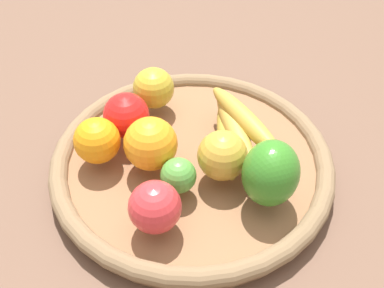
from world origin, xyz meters
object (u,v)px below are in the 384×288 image
apple_3 (154,88)px  apple_2 (152,206)px  lime_0 (178,176)px  orange_0 (97,141)px  apple_0 (222,156)px  bell_pepper (271,173)px  apple_1 (126,116)px  banana_bunch (236,128)px  orange_1 (151,144)px

apple_3 → apple_2: bearing=-157.3°
lime_0 → orange_0: size_ratio=0.73×
apple_0 → apple_2: size_ratio=1.04×
bell_pepper → apple_2: 0.17m
apple_3 → apple_1: bearing=172.2°
bell_pepper → lime_0: size_ratio=1.90×
apple_0 → orange_0: apple_0 is taller
banana_bunch → bell_pepper: 0.12m
lime_0 → apple_1: 0.15m
apple_1 → orange_0: apple_1 is taller
orange_1 → banana_bunch: bearing=-51.1°
apple_0 → orange_0: 0.19m
lime_0 → apple_0: bearing=-45.7°
bell_pepper → apple_0: bearing=-105.4°
banana_bunch → apple_1: bearing=102.1°
apple_3 → apple_1: (-0.08, 0.01, 0.00)m
orange_1 → apple_3: bearing=21.6°
apple_2 → orange_0: (0.09, 0.13, -0.00)m
banana_bunch → apple_3: bearing=73.8°
orange_1 → apple_3: (0.13, 0.05, -0.00)m
apple_1 → orange_0: size_ratio=1.04×
apple_0 → bell_pepper: bell_pepper is taller
banana_bunch → bell_pepper: size_ratio=1.85×
bell_pepper → apple_1: bell_pepper is taller
banana_bunch → bell_pepper: bearing=-141.1°
apple_0 → bell_pepper: bearing=-106.1°
bell_pepper → apple_1: bearing=-102.1°
banana_bunch → apple_2: 0.20m
apple_2 → banana_bunch: bearing=-17.8°
apple_0 → orange_0: (-0.03, 0.19, -0.00)m
orange_1 → apple_1: 0.08m
orange_0 → apple_1: bearing=-14.6°
apple_0 → apple_2: apple_0 is taller
orange_1 → bell_pepper: size_ratio=0.82×
apple_0 → apple_1: 0.17m
orange_1 → apple_1: (0.05, 0.06, -0.00)m
apple_3 → lime_0: size_ratio=1.36×
orange_0 → lime_0: bearing=-96.9°
apple_3 → bell_pepper: bell_pepper is taller
apple_0 → banana_bunch: apple_0 is taller
apple_1 → banana_bunch: bearing=-77.9°
apple_3 → lime_0: (-0.16, -0.11, -0.01)m
orange_1 → orange_0: (-0.02, 0.08, -0.00)m
orange_1 → apple_3: orange_1 is taller
apple_3 → orange_0: same height
orange_1 → lime_0: bearing=-120.4°
lime_0 → banana_bunch: bearing=-22.9°
apple_3 → orange_0: bearing=169.1°
apple_1 → orange_1: bearing=-127.8°
apple_0 → orange_0: size_ratio=1.05×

